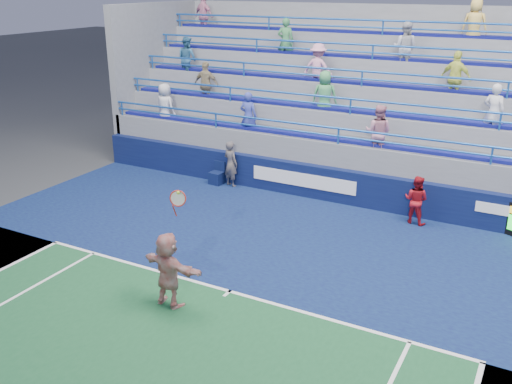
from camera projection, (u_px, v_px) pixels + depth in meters
The scene contains 7 objects.
ground at pixel (230, 292), 12.96m from camera, with size 120.00×120.00×0.00m, color #333538.
sponsor_wall at pixel (334, 185), 18.14m from camera, with size 18.00×0.32×1.10m.
bleacher_stand at pixel (372, 129), 20.90m from camera, with size 18.00×5.60×6.13m.
judge_chair at pixel (217, 177), 19.79m from camera, with size 0.47×0.47×0.78m.
tennis_player at pixel (168, 270), 12.17m from camera, with size 1.63×0.69×2.73m.
line_judge at pixel (231, 164), 19.42m from camera, with size 0.58×0.38×1.59m, color #141B39.
ball_girl at pixel (416, 200), 16.42m from camera, with size 0.70×0.55×1.44m, color #A3121C.
Camera 1 is at (5.91, -9.72, 6.64)m, focal length 40.00 mm.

